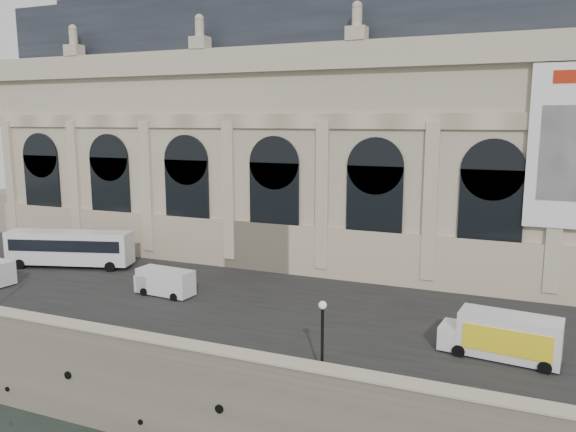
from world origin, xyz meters
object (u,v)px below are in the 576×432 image
object	(u,v)px
bus_left	(70,247)
van_c	(163,282)
box_truck	(502,336)
lamp_right	(322,340)

from	to	relation	value
bus_left	van_c	distance (m)	14.89
box_truck	bus_left	bearing A→B (deg)	170.75
bus_left	lamp_right	size ratio (longest dim) A/B	2.75
box_truck	lamp_right	size ratio (longest dim) A/B	1.58
box_truck	lamp_right	distance (m)	12.02
van_c	box_truck	xyz separation A→B (m)	(27.78, -2.74, 0.29)
van_c	lamp_right	distance (m)	20.61
box_truck	lamp_right	world-z (taller)	lamp_right
box_truck	van_c	bearing A→B (deg)	174.38
lamp_right	van_c	bearing A→B (deg)	151.56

